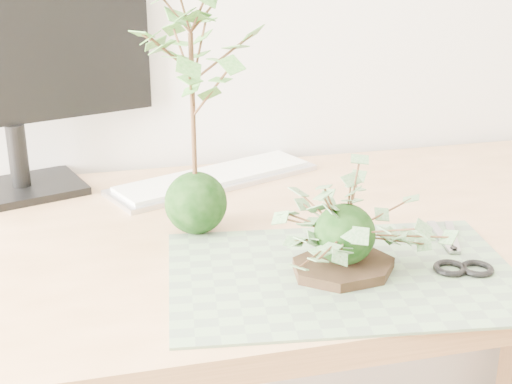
# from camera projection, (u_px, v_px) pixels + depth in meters

# --- Properties ---
(desk) EXTENTS (1.60, 0.70, 0.74)m
(desk) POSITION_uv_depth(u_px,v_px,m) (261.00, 277.00, 1.19)
(desk) COLOR tan
(desk) RESTS_ON ground_plane
(cutting_mat) EXTENTS (0.53, 0.39, 0.00)m
(cutting_mat) POSITION_uv_depth(u_px,v_px,m) (343.00, 274.00, 1.00)
(cutting_mat) COLOR #5A6D58
(cutting_mat) RESTS_ON desk
(stone_dish) EXTENTS (0.17, 0.17, 0.01)m
(stone_dish) POSITION_uv_depth(u_px,v_px,m) (343.00, 267.00, 1.01)
(stone_dish) COLOR black
(stone_dish) RESTS_ON cutting_mat
(ivy_kokedama) EXTENTS (0.28, 0.28, 0.17)m
(ivy_kokedama) POSITION_uv_depth(u_px,v_px,m) (346.00, 207.00, 0.97)
(ivy_kokedama) COLOR black
(ivy_kokedama) RESTS_ON stone_dish
(maple_kokedama) EXTENTS (0.24, 0.24, 0.42)m
(maple_kokedama) POSITION_uv_depth(u_px,v_px,m) (191.00, 50.00, 1.05)
(maple_kokedama) COLOR black
(maple_kokedama) RESTS_ON desk
(keyboard) EXTENTS (0.43, 0.27, 0.02)m
(keyboard) POSITION_uv_depth(u_px,v_px,m) (214.00, 178.00, 1.37)
(keyboard) COLOR silver
(keyboard) RESTS_ON desk
(monitor) EXTENTS (0.51, 0.21, 0.47)m
(monitor) POSITION_uv_depth(u_px,v_px,m) (5.00, 46.00, 1.23)
(monitor) COLOR black
(monitor) RESTS_ON desk
(scissors) EXTENTS (0.10, 0.20, 0.01)m
(scissors) POSITION_uv_depth(u_px,v_px,m) (465.00, 261.00, 1.03)
(scissors) COLOR gray
(scissors) RESTS_ON cutting_mat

